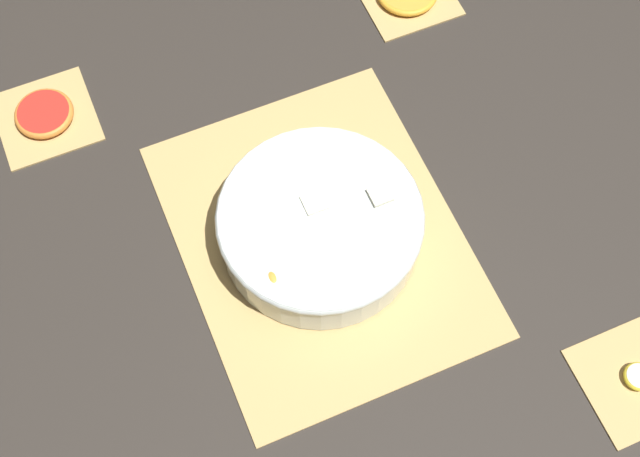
% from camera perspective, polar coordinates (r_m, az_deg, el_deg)
% --- Properties ---
extents(ground_plane, '(6.00, 6.00, 0.00)m').
position_cam_1_polar(ground_plane, '(1.15, 0.00, -0.71)').
color(ground_plane, '#2D2823').
extents(bamboo_mat_center, '(0.44, 0.35, 0.01)m').
position_cam_1_polar(bamboo_mat_center, '(1.15, 0.00, -0.64)').
color(bamboo_mat_center, tan).
rests_on(bamboo_mat_center, ground_plane).
extents(coaster_mat_near_left, '(0.13, 0.13, 0.01)m').
position_cam_1_polar(coaster_mat_near_left, '(1.29, -17.14, 6.82)').
color(coaster_mat_near_left, tan).
rests_on(coaster_mat_near_left, ground_plane).
extents(coaster_mat_far_right, '(0.13, 0.13, 0.01)m').
position_cam_1_polar(coaster_mat_far_right, '(1.14, 19.59, -9.03)').
color(coaster_mat_far_right, tan).
rests_on(coaster_mat_far_right, ground_plane).
extents(fruit_salad_bowl, '(0.26, 0.26, 0.07)m').
position_cam_1_polar(fruit_salad_bowl, '(1.11, 0.02, 0.25)').
color(fruit_salad_bowl, silver).
rests_on(fruit_salad_bowl, bamboo_mat_center).
extents(banana_coin_single, '(0.04, 0.04, 0.01)m').
position_cam_1_polar(banana_coin_single, '(1.14, 19.71, -8.92)').
color(banana_coin_single, '#F7EFC6').
rests_on(banana_coin_single, coaster_mat_far_right).
extents(grapefruit_slice, '(0.08, 0.08, 0.01)m').
position_cam_1_polar(grapefruit_slice, '(1.29, -17.25, 7.04)').
color(grapefruit_slice, red).
rests_on(grapefruit_slice, coaster_mat_near_left).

